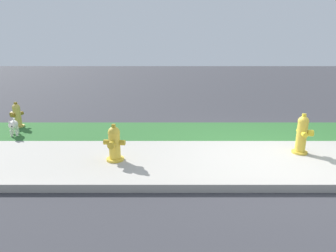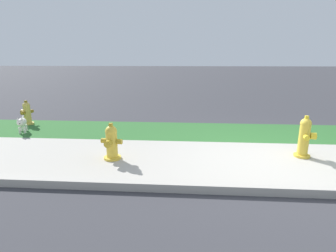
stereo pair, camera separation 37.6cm
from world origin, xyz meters
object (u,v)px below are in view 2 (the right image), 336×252
at_px(fire_hydrant_mid_block, 112,143).
at_px(fire_hydrant_at_driveway, 304,138).
at_px(small_white_dog, 22,123).
at_px(fire_hydrant_near_corner, 27,113).

bearing_deg(fire_hydrant_mid_block, fire_hydrant_at_driveway, -167.02).
xyz_separation_m(fire_hydrant_mid_block, small_white_dog, (-2.63, 1.54, -0.06)).
relative_size(fire_hydrant_near_corner, small_white_dog, 1.32).
distance_m(fire_hydrant_near_corner, fire_hydrant_at_driveway, 6.69).
height_order(fire_hydrant_mid_block, fire_hydrant_at_driveway, fire_hydrant_at_driveway).
height_order(fire_hydrant_near_corner, small_white_dog, fire_hydrant_near_corner).
bearing_deg(fire_hydrant_at_driveway, fire_hydrant_mid_block, -75.81).
distance_m(fire_hydrant_mid_block, small_white_dog, 3.05).
bearing_deg(fire_hydrant_near_corner, small_white_dog, -139.13).
bearing_deg(fire_hydrant_at_driveway, small_white_dog, -92.91).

